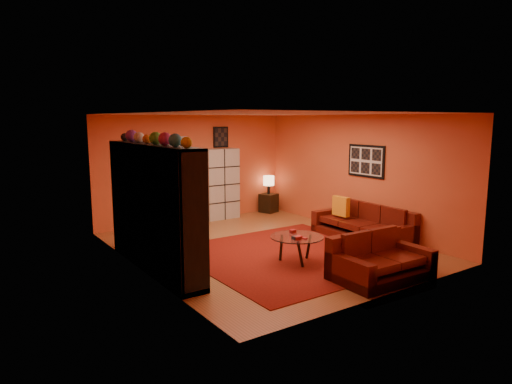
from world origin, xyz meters
TOP-DOWN VIEW (x-y plane):
  - floor at (0.00, 0.00)m, footprint 6.00×6.00m
  - ceiling at (0.00, 0.00)m, footprint 6.00×6.00m
  - wall_back at (0.00, 3.00)m, footprint 6.00×0.00m
  - wall_front at (0.00, -3.00)m, footprint 6.00×0.00m
  - wall_left at (-2.50, 0.00)m, footprint 0.00×6.00m
  - wall_right at (2.50, 0.00)m, footprint 0.00×6.00m
  - rug at (0.10, -0.70)m, footprint 3.60×3.60m
  - doorway at (-0.70, 2.96)m, footprint 0.95×0.10m
  - wall_art_right at (2.48, -0.30)m, footprint 0.03×1.00m
  - wall_art_back at (0.75, 2.98)m, footprint 0.42×0.03m
  - entertainment_unit at (-2.27, 0.00)m, footprint 0.45×3.00m
  - tv at (-2.23, -0.07)m, footprint 1.01×0.13m
  - sofa at (2.14, -0.63)m, footprint 0.97×2.24m
  - loveseat at (0.47, -2.42)m, footprint 1.58×0.98m
  - throw_pillow at (1.95, -0.11)m, footprint 0.12×0.42m
  - coffee_table at (-0.10, -1.10)m, footprint 0.93×0.93m
  - storage_cabinet at (0.63, 2.80)m, footprint 0.89×0.40m
  - bowl_chair at (-1.10, 1.55)m, footprint 0.75×0.75m
  - side_table at (2.09, 2.75)m, footprint 0.51×0.51m
  - table_lamp at (2.09, 2.75)m, footprint 0.29×0.29m

SIDE VIEW (x-z plane):
  - floor at x=0.00m, z-range 0.00..0.00m
  - rug at x=0.10m, z-range 0.00..0.01m
  - side_table at x=2.09m, z-range 0.00..0.50m
  - loveseat at x=0.47m, z-range -0.14..0.71m
  - sofa at x=2.14m, z-range -0.14..0.71m
  - bowl_chair at x=-1.10m, z-range 0.02..0.63m
  - coffee_table at x=-0.10m, z-range 0.19..0.66m
  - throw_pillow at x=1.95m, z-range 0.42..0.84m
  - table_lamp at x=2.09m, z-range 0.60..1.09m
  - storage_cabinet at x=0.63m, z-range 0.00..1.77m
  - tv at x=-2.23m, z-range 0.72..1.30m
  - doorway at x=-0.70m, z-range 0.00..2.04m
  - entertainment_unit at x=-2.27m, z-range 0.00..2.10m
  - wall_back at x=0.00m, z-range -1.70..4.30m
  - wall_front at x=0.00m, z-range -1.70..4.30m
  - wall_left at x=-2.50m, z-range -1.70..4.30m
  - wall_right at x=2.50m, z-range -1.70..4.30m
  - wall_art_right at x=2.48m, z-range 1.25..1.95m
  - wall_art_back at x=0.75m, z-range 1.79..2.31m
  - ceiling at x=0.00m, z-range 2.60..2.60m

